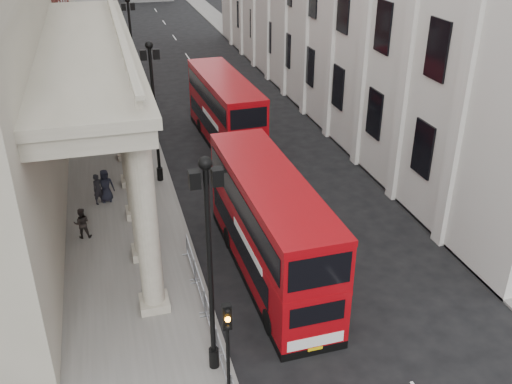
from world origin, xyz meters
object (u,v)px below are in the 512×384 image
lamp_post_north (132,43)px  bus_near (270,225)px  lamp_post_south (209,256)px  lamp_post_mid (154,104)px  pedestrian_b (82,223)px  bus_far (225,110)px  pedestrian_a (98,189)px  pedestrian_c (105,186)px  traffic_light (228,339)px

lamp_post_north → bus_near: (3.65, -26.78, -2.38)m
lamp_post_north → lamp_post_south: bearing=-90.0°
lamp_post_mid → pedestrian_b: lamp_post_mid is taller
bus_far → pedestrian_a: 11.32m
pedestrian_c → pedestrian_a: bearing=-161.9°
lamp_post_mid → lamp_post_north: same height
pedestrian_b → lamp_post_mid: bearing=-126.3°
bus_far → lamp_post_north: bearing=112.3°
pedestrian_a → pedestrian_b: pedestrian_a is taller
lamp_post_south → pedestrian_b: bearing=113.4°
lamp_post_mid → traffic_light: size_ratio=1.93×
bus_far → pedestrian_c: (-8.37, -6.82, -1.39)m
lamp_post_south → traffic_light: 2.71m
bus_far → pedestrian_b: bearing=-135.4°
lamp_post_mid → bus_far: bearing=43.7°
traffic_light → pedestrian_a: 16.51m
bus_far → pedestrian_b: (-9.67, -10.47, -1.53)m
bus_near → pedestrian_a: 11.45m
lamp_post_south → lamp_post_north: same height
lamp_post_mid → pedestrian_a: bearing=-150.3°
lamp_post_mid → pedestrian_c: (-3.21, -1.89, -3.84)m
lamp_post_south → bus_near: bearing=55.0°
traffic_light → lamp_post_north: bearing=90.2°
bus_far → pedestrian_b: bus_far is taller
traffic_light → pedestrian_c: size_ratio=2.26×
lamp_post_north → pedestrian_a: bearing=-101.3°
lamp_post_mid → pedestrian_b: (-4.51, -5.55, -3.98)m
lamp_post_mid → bus_near: lamp_post_mid is taller
bus_far → pedestrian_a: bearing=-144.2°
lamp_post_north → bus_near: size_ratio=0.74×
lamp_post_north → pedestrian_c: (-3.21, -17.89, -3.84)m
pedestrian_a → pedestrian_c: pedestrian_c is taller
lamp_post_north → pedestrian_c: 18.58m
lamp_post_south → traffic_light: lamp_post_south is taller
lamp_post_south → traffic_light: bearing=-87.2°
traffic_light → bus_far: size_ratio=0.39×
lamp_post_south → lamp_post_mid: bearing=90.0°
bus_near → pedestrian_a: bearing=128.6°
bus_far → lamp_post_mid: bearing=-139.0°
bus_near → pedestrian_c: bus_near is taller
lamp_post_south → traffic_light: size_ratio=1.93×
lamp_post_south → lamp_post_north: size_ratio=1.00×
pedestrian_b → lamp_post_south: bearing=116.2°
pedestrian_a → lamp_post_south: bearing=-110.0°
traffic_light → bus_near: 8.08m
pedestrian_b → bus_near: bearing=150.2°
lamp_post_north → bus_near: lamp_post_north is taller
traffic_light → pedestrian_b: size_ratio=2.65×
lamp_post_south → pedestrian_c: 14.97m
traffic_light → pedestrian_a: size_ratio=2.44×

